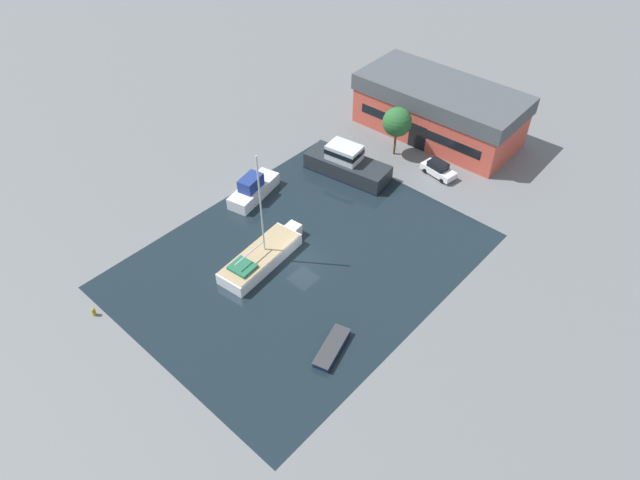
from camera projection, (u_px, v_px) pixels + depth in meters
The scene contains 10 objects.
ground_plane at pixel (303, 260), 55.59m from camera, with size 440.00×440.00×0.00m, color slate.
water_canal at pixel (303, 260), 55.59m from camera, with size 26.09×33.28×0.01m, color black.
warehouse_building at pixel (439, 109), 70.34m from camera, with size 20.67×10.07×6.55m.
quay_tree_near_building at pixel (397, 122), 66.11m from camera, with size 3.43×3.43×6.12m.
parked_car at pixel (438, 169), 65.32m from camera, with size 4.30×2.27×1.69m.
sailboat_moored at pixel (262, 256), 54.93m from camera, with size 4.04×10.45×12.11m.
motor_cruiser at pixel (347, 164), 65.21m from camera, with size 10.39×5.02×3.64m.
small_dinghy at pixel (332, 348), 47.51m from camera, with size 2.70×4.85×0.63m.
cabin_boat at pixel (253, 189), 62.32m from camera, with size 3.81×7.16×2.75m.
mooring_bollard at pixel (94, 312), 50.23m from camera, with size 0.36×0.36×0.86m.
Camera 1 is at (27.73, -28.16, 39.18)m, focal length 32.00 mm.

